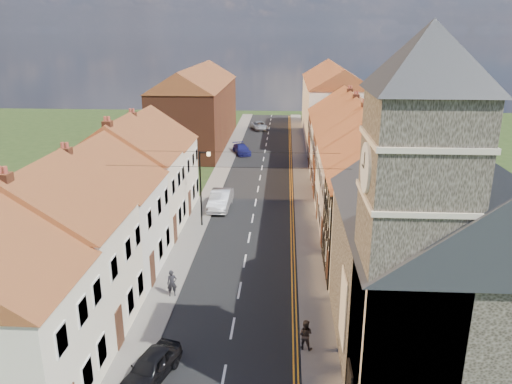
% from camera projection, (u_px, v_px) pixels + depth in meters
% --- Properties ---
extents(road, '(7.00, 90.00, 0.02)m').
position_uv_depth(road, '(258.00, 189.00, 48.83)').
color(road, black).
rests_on(road, ground).
extents(pavement_left, '(1.80, 90.00, 0.12)m').
position_uv_depth(pavement_left, '(213.00, 188.00, 49.06)').
color(pavement_left, gray).
rests_on(pavement_left, ground).
extents(pavement_right, '(1.80, 90.00, 0.12)m').
position_uv_depth(pavement_right, '(303.00, 189.00, 48.57)').
color(pavement_right, gray).
rests_on(pavement_right, ground).
extents(church, '(11.25, 14.25, 15.20)m').
position_uv_depth(church, '(443.00, 252.00, 21.16)').
color(church, black).
rests_on(church, ground).
extents(cottage_r_tudor, '(8.30, 5.20, 9.00)m').
position_uv_depth(cottage_r_tudor, '(393.00, 208.00, 30.50)').
color(cottage_r_tudor, white).
rests_on(cottage_r_tudor, ground).
extents(cottage_r_white_near, '(8.30, 6.00, 9.00)m').
position_uv_depth(cottage_r_white_near, '(379.00, 182.00, 35.62)').
color(cottage_r_white_near, '#B49A8E').
rests_on(cottage_r_white_near, ground).
extents(cottage_r_cream_mid, '(8.30, 5.20, 9.00)m').
position_uv_depth(cottage_r_cream_mid, '(367.00, 163.00, 40.75)').
color(cottage_r_cream_mid, white).
rests_on(cottage_r_cream_mid, ground).
extents(cottage_r_pink, '(8.30, 6.00, 9.00)m').
position_uv_depth(cottage_r_pink, '(358.00, 148.00, 45.88)').
color(cottage_r_pink, brown).
rests_on(cottage_r_pink, ground).
extents(cottage_r_white_far, '(8.30, 5.20, 9.00)m').
position_uv_depth(cottage_r_white_far, '(351.00, 137.00, 51.00)').
color(cottage_r_white_far, white).
rests_on(cottage_r_white_far, ground).
extents(cottage_r_cream_far, '(8.30, 6.00, 9.00)m').
position_uv_depth(cottage_r_cream_far, '(345.00, 127.00, 56.13)').
color(cottage_r_cream_far, brown).
rests_on(cottage_r_cream_far, ground).
extents(cottage_l_cream, '(8.30, 6.30, 9.10)m').
position_uv_depth(cottage_l_cream, '(44.00, 248.00, 24.75)').
color(cottage_l_cream, white).
rests_on(cottage_l_cream, ground).
extents(cottage_l_white, '(8.30, 6.90, 8.80)m').
position_uv_depth(cottage_l_white, '(92.00, 208.00, 30.87)').
color(cottage_l_white, white).
rests_on(cottage_l_white, ground).
extents(cottage_l_brick_mid, '(8.30, 5.70, 9.10)m').
position_uv_depth(cottage_l_brick_mid, '(123.00, 178.00, 36.61)').
color(cottage_l_brick_mid, white).
rests_on(cottage_l_brick_mid, ground).
extents(cottage_l_pink, '(8.30, 6.30, 8.80)m').
position_uv_depth(cottage_l_pink, '(144.00, 160.00, 42.16)').
color(cottage_l_pink, white).
rests_on(cottage_l_pink, ground).
extents(block_right_far, '(8.30, 24.20, 10.50)m').
position_uv_depth(block_right_far, '(334.00, 101.00, 70.40)').
color(block_right_far, white).
rests_on(block_right_far, ground).
extents(block_left_far, '(8.30, 24.20, 10.50)m').
position_uv_depth(block_left_far, '(197.00, 105.00, 66.71)').
color(block_left_far, brown).
rests_on(block_left_far, ground).
extents(lamppost, '(0.88, 0.15, 6.00)m').
position_uv_depth(lamppost, '(202.00, 184.00, 38.46)').
color(lamppost, black).
rests_on(lamppost, pavement_left).
extents(car_near, '(2.48, 3.94, 1.25)m').
position_uv_depth(car_near, '(151.00, 367.00, 22.11)').
color(car_near, black).
rests_on(car_near, ground).
extents(car_mid, '(1.87, 4.86, 1.58)m').
position_uv_depth(car_mid, '(221.00, 200.00, 43.42)').
color(car_mid, '#B5B7BD').
rests_on(car_mid, ground).
extents(car_far, '(2.93, 4.45, 1.20)m').
position_uv_depth(car_far, '(242.00, 149.00, 62.60)').
color(car_far, navy).
rests_on(car_far, ground).
extents(car_distant, '(3.28, 4.93, 1.26)m').
position_uv_depth(car_distant, '(259.00, 126.00, 77.85)').
color(car_distant, '#B8BCC0').
rests_on(car_distant, ground).
extents(pedestrian_left, '(0.66, 0.53, 1.58)m').
position_uv_depth(pedestrian_left, '(172.00, 283.00, 28.81)').
color(pedestrian_left, '#222127').
rests_on(pedestrian_left, pavement_left).
extents(pedestrian_right, '(0.89, 0.78, 1.55)m').
position_uv_depth(pedestrian_right, '(305.00, 334.00, 24.00)').
color(pedestrian_right, black).
rests_on(pedestrian_right, pavement_right).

